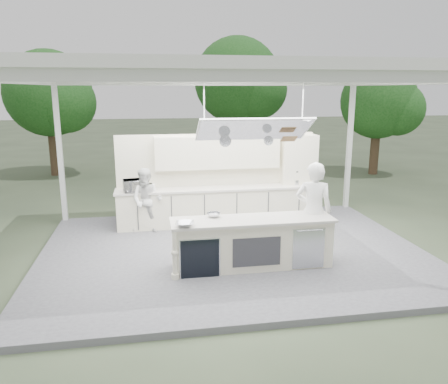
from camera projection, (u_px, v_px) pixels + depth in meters
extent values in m
plane|color=#4A573B|center=(233.00, 255.00, 9.30)|extent=(90.00, 90.00, 0.00)
cube|color=slate|center=(233.00, 253.00, 9.29)|extent=(8.00, 6.00, 0.12)
cube|color=white|center=(349.00, 147.00, 12.31)|extent=(0.12, 0.12, 3.70)
cube|color=white|center=(60.00, 154.00, 11.01)|extent=(0.12, 0.12, 3.70)
cube|color=white|center=(234.00, 72.00, 8.43)|extent=(8.20, 6.20, 0.16)
cube|color=white|center=(276.00, 76.00, 5.69)|extent=(8.00, 0.12, 0.16)
cube|color=white|center=(212.00, 82.00, 11.25)|extent=(8.00, 0.12, 0.16)
cube|color=white|center=(21.00, 80.00, 7.82)|extent=(0.12, 6.00, 0.16)
cube|color=white|center=(417.00, 81.00, 9.12)|extent=(0.12, 6.00, 0.16)
cube|color=white|center=(254.00, 129.00, 7.84)|extent=(2.00, 0.71, 0.43)
cube|color=white|center=(254.00, 129.00, 7.84)|extent=(2.06, 0.76, 0.46)
cylinder|color=white|center=(204.00, 103.00, 7.58)|extent=(0.02, 0.02, 0.95)
cylinder|color=white|center=(303.00, 102.00, 7.88)|extent=(0.02, 0.02, 0.95)
cylinder|color=silver|center=(225.00, 141.00, 7.95)|extent=(0.22, 0.14, 0.21)
cylinder|color=silver|center=(268.00, 140.00, 8.04)|extent=(0.18, 0.12, 0.18)
cube|color=olive|center=(289.00, 139.00, 8.12)|extent=(0.28, 0.18, 0.12)
cube|color=#F1ECCC|center=(252.00, 244.00, 8.34)|extent=(3.00, 0.70, 0.90)
cube|color=silver|center=(253.00, 220.00, 8.23)|extent=(3.10, 0.78, 0.05)
cylinder|color=#F1ECCC|center=(175.00, 255.00, 7.76)|extent=(0.11, 0.11, 0.92)
cube|color=black|center=(200.00, 259.00, 7.85)|extent=(0.70, 0.04, 0.72)
cube|color=silver|center=(200.00, 259.00, 7.85)|extent=(0.74, 0.03, 0.72)
cube|color=#323237|center=(257.00, 252.00, 8.01)|extent=(0.90, 0.02, 0.55)
cube|color=silver|center=(309.00, 249.00, 8.17)|extent=(0.62, 0.02, 0.78)
cube|color=#F1ECCC|center=(219.00, 206.00, 11.00)|extent=(5.00, 0.65, 0.90)
cube|color=silver|center=(219.00, 188.00, 10.89)|extent=(5.08, 0.72, 0.05)
cube|color=#F1ECCC|center=(217.00, 178.00, 11.13)|extent=(5.00, 0.10, 2.25)
cube|color=#F1ECCC|center=(217.00, 152.00, 10.85)|extent=(3.10, 0.38, 0.80)
cube|color=#F1ECCC|center=(298.00, 160.00, 11.21)|extent=(0.90, 0.45, 1.30)
cube|color=olive|center=(298.00, 160.00, 11.21)|extent=(0.84, 0.40, 0.03)
cylinder|color=silver|center=(296.00, 182.00, 11.18)|extent=(0.20, 0.20, 0.12)
cylinder|color=black|center=(296.00, 176.00, 11.14)|extent=(0.17, 0.17, 0.20)
cylinder|color=black|center=(309.00, 182.00, 11.24)|extent=(0.16, 0.16, 0.10)
cone|color=black|center=(309.00, 175.00, 11.20)|extent=(0.14, 0.14, 0.24)
cylinder|color=#493224|center=(54.00, 150.00, 17.74)|extent=(0.36, 0.36, 2.10)
sphere|color=#2E6726|center=(49.00, 93.00, 17.22)|extent=(3.40, 3.40, 3.40)
sphere|color=#2E6726|center=(65.00, 102.00, 16.93)|extent=(2.38, 2.38, 2.38)
cylinder|color=#493224|center=(237.00, 137.00, 20.94)|extent=(0.36, 0.36, 2.45)
sphere|color=#2E6726|center=(237.00, 80.00, 20.34)|extent=(4.00, 4.00, 4.00)
sphere|color=#2E6726|center=(257.00, 89.00, 19.99)|extent=(2.80, 2.80, 2.80)
cylinder|color=#493224|center=(374.00, 151.00, 18.00)|extent=(0.36, 0.36, 1.92)
sphere|color=#2E6726|center=(378.00, 101.00, 17.53)|extent=(3.00, 3.00, 3.00)
sphere|color=#2E6726|center=(398.00, 109.00, 17.27)|extent=(2.10, 2.10, 2.10)
imported|color=white|center=(313.00, 211.00, 8.63)|extent=(0.84, 0.71, 1.97)
imported|color=silver|center=(147.00, 200.00, 10.29)|extent=(0.88, 0.77, 1.54)
imported|color=silver|center=(135.00, 186.00, 10.37)|extent=(0.59, 0.45, 0.29)
imported|color=silver|center=(185.00, 224.00, 7.76)|extent=(0.38, 0.38, 0.08)
imported|color=silver|center=(214.00, 215.00, 8.34)|extent=(0.33, 0.33, 0.08)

